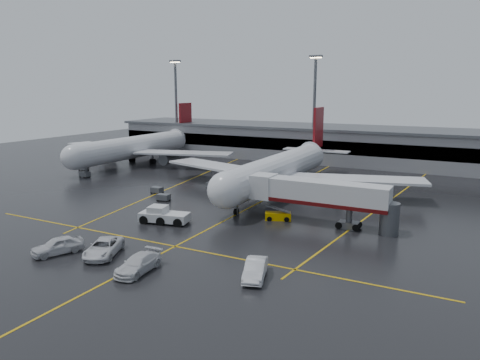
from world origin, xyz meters
The scene contains 22 objects.
ground centered at (0.00, 0.00, 0.00)m, with size 220.00×220.00×0.00m, color black.
apron_line_centre centered at (0.00, 0.00, 0.01)m, with size 0.25×90.00×0.02m, color gold.
apron_line_stop centered at (0.00, -22.00, 0.01)m, with size 60.00×0.25×0.02m, color gold.
apron_line_left centered at (-20.00, 10.00, 0.01)m, with size 0.25×70.00×0.02m, color gold.
apron_line_right centered at (18.00, 10.00, 0.01)m, with size 0.25×70.00×0.02m, color gold.
terminal centered at (0.00, 47.93, 4.32)m, with size 122.00×19.00×8.60m.
light_mast_left centered at (-45.00, 42.00, 14.47)m, with size 3.00×1.20×25.45m.
light_mast_mid centered at (-5.00, 42.00, 14.47)m, with size 3.00×1.20×25.45m.
main_airliner centered at (0.00, 9.70, 4.21)m, with size 48.80×45.60×14.10m.
second_airliner centered at (-42.00, 21.70, 4.21)m, with size 48.80×45.60×14.10m.
jet_bridge centered at (11.87, -6.00, 3.93)m, with size 19.90×3.40×6.05m.
pushback_tractor centered at (-6.88, -15.08, 0.94)m, with size 7.04×4.05×2.37m.
belt_loader centered at (6.36, -6.65, 0.55)m, with size 3.83×2.73×2.23m.
service_van_a centered at (-5.21, -27.90, 0.87)m, with size 2.90×6.29×1.75m, color silver.
service_van_b centered at (1.10, -29.69, 0.85)m, with size 2.38×5.86×1.70m, color silver.
service_van_c centered at (11.97, -25.61, 0.88)m, with size 1.87×5.35×1.76m, color white.
service_van_d centered at (-10.02, -29.85, 0.94)m, with size 2.22×5.51×1.88m, color silver.
baggage_cart_a centered at (-14.23, -5.30, 0.63)m, with size 2.16×1.56×1.12m.
baggage_cart_b centered at (-18.51, -1.50, 0.63)m, with size 2.04×1.37×1.12m.
baggage_cart_c centered at (-12.09, 6.38, 0.63)m, with size 2.04×1.37×1.12m.
baggage_cart_d centered at (-46.84, 8.87, 0.63)m, with size 2.16×1.56×1.12m.
baggage_cart_e centered at (-40.59, 3.26, 0.63)m, with size 2.03×1.35×1.12m.
Camera 1 is at (29.32, -62.06, 17.81)m, focal length 33.62 mm.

